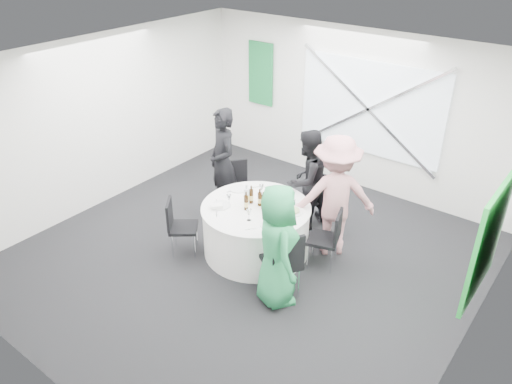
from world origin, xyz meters
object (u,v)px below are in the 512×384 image
Objects in this scene: person_man_back_left at (223,163)px; clear_water_bottle at (247,196)px; chair_back_right at (329,235)px; person_man_back at (307,180)px; banquet_table at (256,229)px; person_woman_pink at (335,196)px; chair_front_left at (178,223)px; chair_back_left at (238,183)px; person_woman_green at (277,246)px; chair_front_right at (284,260)px; chair_back at (311,194)px; green_water_bottle at (270,201)px.

person_man_back_left is 5.91× the size of clear_water_bottle.
chair_back_right is 1.14m from person_man_back.
banquet_table is at bearing 3.30° from clear_water_bottle.
chair_front_left is at bearing -0.69° from person_woman_pink.
chair_back_left is 2.01m from chair_back_right.
person_woman_green reaches higher than chair_back_left.
banquet_table is 1.59× the size of chair_front_right.
clear_water_bottle is (-0.33, -1.22, 0.39)m from chair_back.
person_man_back is 0.89× the size of person_woman_pink.
green_water_bottle reaches higher than chair_front_left.
chair_back_left is 1.15m from clear_water_bottle.
person_man_back reaches higher than clear_water_bottle.
chair_back_right is at bearing 58.99° from person_man_back.
person_man_back_left is 0.99× the size of person_woman_pink.
chair_back is at bearing -125.39° from chair_front_right.
person_man_back reaches higher than chair_front_left.
chair_back is at bearing -67.17° from chair_front_left.
banquet_table is 1.15m from person_man_back.
clear_water_bottle is (-0.16, -0.01, 0.50)m from banquet_table.
person_woman_pink is at bearing -89.31° from chair_front_left.
person_woman_green is (-0.02, -1.37, -0.09)m from person_woman_pink.
person_woman_green is at bearing 49.45° from person_woman_pink.
person_man_back_left is at bearing 148.05° from clear_water_bottle.
person_woman_pink reaches higher than person_woman_green.
person_man_back_left is (-2.01, 1.16, 0.32)m from chair_front_right.
chair_back_left is at bearing 142.00° from banquet_table.
person_man_back is (0.17, 1.05, 0.43)m from banquet_table.
chair_back_right is at bearing 16.34° from clear_water_bottle.
chair_back is 2.01m from person_woman_green.
person_woman_pink is (-0.03, 1.28, 0.33)m from chair_front_right.
person_woman_green is at bearing -4.86° from person_man_back_left.
green_water_bottle is at bearing -100.54° from chair_front_right.
person_woman_pink is at bearing -53.07° from chair_back_left.
chair_front_right is 0.61× the size of person_man_back.
chair_back_left is 1.00× the size of chair_back_right.
person_woman_pink is at bearing -145.92° from chair_front_right.
person_woman_green reaches higher than chair_front_left.
clear_water_bottle is (-0.34, -0.11, 0.00)m from green_water_bottle.
person_man_back is (-0.71, 1.62, 0.23)m from chair_front_right.
chair_front_right is at bearing -80.74° from person_woman_green.
person_man_back is at bearing 47.17° from person_man_back_left.
green_water_bottle is (1.06, 0.79, 0.38)m from chair_front_left.
banquet_table is at bearing -90.00° from chair_front_left.
clear_water_bottle is at bearing -8.15° from person_man_back.
person_woman_pink is at bearing 42.17° from green_water_bottle.
banquet_table is 1.82× the size of chair_front_left.
green_water_bottle is (-0.83, -0.24, 0.36)m from chair_back_right.
chair_back_right reaches higher than banquet_table.
person_man_back_left is at bearing 152.25° from banquet_table.
person_man_back_left is (-1.30, -0.62, 0.40)m from chair_back.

